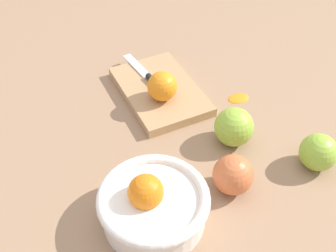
# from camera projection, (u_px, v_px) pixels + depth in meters

# --- Properties ---
(ground_plane) EXTENTS (2.40, 2.40, 0.00)m
(ground_plane) POSITION_uv_depth(u_px,v_px,m) (197.00, 133.00, 0.90)
(ground_plane) COLOR #997556
(bowl) EXTENTS (0.19, 0.19, 0.10)m
(bowl) POSITION_uv_depth(u_px,v_px,m) (153.00, 205.00, 0.71)
(bowl) COLOR white
(bowl) RESTS_ON ground_plane
(cutting_board) EXTENTS (0.26, 0.18, 0.02)m
(cutting_board) POSITION_uv_depth(u_px,v_px,m) (160.00, 91.00, 0.98)
(cutting_board) COLOR tan
(cutting_board) RESTS_ON ground_plane
(orange_on_board) EXTENTS (0.07, 0.07, 0.07)m
(orange_on_board) POSITION_uv_depth(u_px,v_px,m) (162.00, 86.00, 0.92)
(orange_on_board) COLOR orange
(orange_on_board) RESTS_ON cutting_board
(knife) EXTENTS (0.16, 0.05, 0.01)m
(knife) POSITION_uv_depth(u_px,v_px,m) (146.00, 74.00, 1.00)
(knife) COLOR silver
(knife) RESTS_ON cutting_board
(apple_front_left) EXTENTS (0.08, 0.08, 0.08)m
(apple_front_left) POSITION_uv_depth(u_px,v_px,m) (234.00, 127.00, 0.85)
(apple_front_left) COLOR #8EB738
(apple_front_left) RESTS_ON ground_plane
(apple_mid_left) EXTENTS (0.08, 0.08, 0.08)m
(apple_mid_left) POSITION_uv_depth(u_px,v_px,m) (234.00, 175.00, 0.76)
(apple_mid_left) COLOR #CC6638
(apple_mid_left) RESTS_ON ground_plane
(apple_front_left_2) EXTENTS (0.07, 0.07, 0.07)m
(apple_front_left_2) POSITION_uv_depth(u_px,v_px,m) (318.00, 152.00, 0.80)
(apple_front_left_2) COLOR #8EB738
(apple_front_left_2) RESTS_ON ground_plane
(citrus_peel) EXTENTS (0.04, 0.05, 0.01)m
(citrus_peel) POSITION_uv_depth(u_px,v_px,m) (239.00, 97.00, 0.98)
(citrus_peel) COLOR orange
(citrus_peel) RESTS_ON ground_plane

